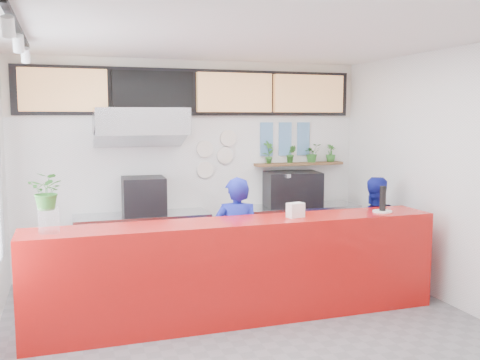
{
  "coord_description": "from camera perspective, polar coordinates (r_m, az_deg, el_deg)",
  "views": [
    {
      "loc": [
        -1.76,
        -4.96,
        2.2
      ],
      "look_at": [
        0.1,
        0.7,
        1.5
      ],
      "focal_mm": 40.0,
      "sensor_mm": 36.0,
      "label": 1
    }
  ],
  "objects": [
    {
      "name": "floor",
      "position": [
        5.71,
        1.29,
        -15.98
      ],
      "size": [
        5.0,
        5.0,
        0.0
      ],
      "primitive_type": "plane",
      "color": "slate",
      "rests_on": "ground"
    },
    {
      "name": "ceiling",
      "position": [
        5.33,
        1.38,
        15.33
      ],
      "size": [
        5.0,
        5.0,
        0.0
      ],
      "primitive_type": "plane",
      "rotation": [
        3.14,
        0.0,
        0.0
      ],
      "color": "silver"
    },
    {
      "name": "wall_back",
      "position": [
        7.7,
        -4.89,
        1.46
      ],
      "size": [
        5.0,
        0.0,
        5.0
      ],
      "primitive_type": "plane",
      "rotation": [
        1.57,
        0.0,
        0.0
      ],
      "color": "white",
      "rests_on": "ground"
    },
    {
      "name": "wall_right",
      "position": [
        6.58,
        22.32,
        0.08
      ],
      "size": [
        0.0,
        5.0,
        5.0
      ],
      "primitive_type": "plane",
      "rotation": [
        1.57,
        0.0,
        -1.57
      ],
      "color": "white",
      "rests_on": "ground"
    },
    {
      "name": "service_counter",
      "position": [
        5.88,
        -0.01,
        -9.6
      ],
      "size": [
        4.5,
        0.6,
        1.1
      ],
      "primitive_type": "cube",
      "color": "#B8100D",
      "rests_on": "ground"
    },
    {
      "name": "cream_band",
      "position": [
        7.67,
        -4.96,
        9.67
      ],
      "size": [
        5.0,
        0.02,
        0.8
      ],
      "primitive_type": "cube",
      "color": "beige",
      "rests_on": "wall_back"
    },
    {
      "name": "prep_bench",
      "position": [
        7.44,
        -10.32,
        -7.02
      ],
      "size": [
        1.8,
        0.6,
        0.9
      ],
      "primitive_type": "cube",
      "color": "#B2B5BA",
      "rests_on": "ground"
    },
    {
      "name": "panini_oven",
      "position": [
        7.31,
        -10.23,
        -1.67
      ],
      "size": [
        0.58,
        0.58,
        0.5
      ],
      "primitive_type": "cube",
      "rotation": [
        0.0,
        0.0,
        -0.04
      ],
      "color": "black",
      "rests_on": "prep_bench"
    },
    {
      "name": "extraction_hood",
      "position": [
        7.18,
        -10.55,
        6.19
      ],
      "size": [
        1.2,
        0.7,
        0.35
      ],
      "primitive_type": "cube",
      "color": "#B2B5BA",
      "rests_on": "ceiling"
    },
    {
      "name": "hood_lip",
      "position": [
        7.18,
        -10.52,
        4.59
      ],
      "size": [
        1.2,
        0.69,
        0.31
      ],
      "primitive_type": "cube",
      "rotation": [
        -0.35,
        0.0,
        0.0
      ],
      "color": "#B2B5BA",
      "rests_on": "ceiling"
    },
    {
      "name": "right_bench",
      "position": [
        8.06,
        6.17,
        -5.87
      ],
      "size": [
        1.8,
        0.6,
        0.9
      ],
      "primitive_type": "cube",
      "color": "#B2B5BA",
      "rests_on": "ground"
    },
    {
      "name": "espresso_machine",
      "position": [
        7.9,
        5.59,
        -0.95
      ],
      "size": [
        0.85,
        0.66,
        0.5
      ],
      "primitive_type": "cube",
      "rotation": [
        0.0,
        0.0,
        -0.13
      ],
      "color": "black",
      "rests_on": "right_bench"
    },
    {
      "name": "espresso_tray",
      "position": [
        7.87,
        5.61,
        0.67
      ],
      "size": [
        0.69,
        0.58,
        0.05
      ],
      "primitive_type": "cube",
      "rotation": [
        0.0,
        0.0,
        0.34
      ],
      "color": "silver",
      "rests_on": "espresso_machine"
    },
    {
      "name": "herb_shelf",
      "position": [
        8.12,
        6.33,
        1.72
      ],
      "size": [
        1.4,
        0.18,
        0.04
      ],
      "primitive_type": "cube",
      "color": "brown",
      "rests_on": "wall_back"
    },
    {
      "name": "menu_board_far_left",
      "position": [
        7.35,
        -18.32,
        9.09
      ],
      "size": [
        1.1,
        0.1,
        0.55
      ],
      "primitive_type": "cube",
      "color": "tan",
      "rests_on": "wall_back"
    },
    {
      "name": "menu_board_mid_left",
      "position": [
        7.44,
        -9.24,
        9.31
      ],
      "size": [
        1.1,
        0.1,
        0.55
      ],
      "primitive_type": "cube",
      "color": "black",
      "rests_on": "wall_back"
    },
    {
      "name": "menu_board_mid_right",
      "position": [
        7.71,
        -0.58,
        9.3
      ],
      "size": [
        1.1,
        0.1,
        0.55
      ],
      "primitive_type": "cube",
      "color": "tan",
      "rests_on": "wall_back"
    },
    {
      "name": "menu_board_far_right",
      "position": [
        8.14,
        7.33,
        9.11
      ],
      "size": [
        1.1,
        0.1,
        0.55
      ],
      "primitive_type": "cube",
      "color": "tan",
      "rests_on": "wall_back"
    },
    {
      "name": "soffit",
      "position": [
        7.64,
        -4.9,
        9.3
      ],
      "size": [
        4.8,
        0.04,
        0.65
      ],
      "primitive_type": "cube",
      "color": "black",
      "rests_on": "wall_back"
    },
    {
      "name": "track_rail",
      "position": [
        5.03,
        -22.62,
        14.65
      ],
      "size": [
        0.05,
        2.4,
        0.04
      ],
      "primitive_type": "cube",
      "color": "black",
      "rests_on": "ceiling"
    },
    {
      "name": "dec_plate_a",
      "position": [
        7.69,
        -3.77,
        3.33
      ],
      "size": [
        0.24,
        0.03,
        0.24
      ],
      "primitive_type": "cylinder",
      "rotation": [
        1.57,
        0.0,
        0.0
      ],
      "color": "silver",
      "rests_on": "wall_back"
    },
    {
      "name": "dec_plate_b",
      "position": [
        7.78,
        -1.62,
        2.64
      ],
      "size": [
        0.24,
        0.03,
        0.24
      ],
      "primitive_type": "cylinder",
      "rotation": [
        1.57,
        0.0,
        0.0
      ],
      "color": "silver",
      "rests_on": "wall_back"
    },
    {
      "name": "dec_plate_c",
      "position": [
        7.71,
        -3.75,
        1.11
      ],
      "size": [
        0.24,
        0.03,
        0.24
      ],
      "primitive_type": "cylinder",
      "rotation": [
        1.57,
        0.0,
        0.0
      ],
      "color": "silver",
      "rests_on": "wall_back"
    },
    {
      "name": "dec_plate_d",
      "position": [
        7.78,
        -1.27,
        4.49
      ],
      "size": [
        0.24,
        0.03,
        0.24
      ],
      "primitive_type": "cylinder",
      "rotation": [
        1.57,
        0.0,
        0.0
      ],
      "color": "silver",
      "rests_on": "wall_back"
    },
    {
      "name": "photo_frame_a",
      "position": [
        7.98,
        2.85,
        5.26
      ],
      "size": [
        0.2,
        0.02,
        0.25
      ],
      "primitive_type": "cube",
      "color": "#598CBF",
      "rests_on": "wall_back"
    },
    {
      "name": "photo_frame_b",
      "position": [
        8.09,
        4.84,
        5.26
      ],
      "size": [
        0.2,
        0.02,
        0.25
      ],
      "primitive_type": "cube",
      "color": "#598CBF",
      "rests_on": "wall_back"
    },
    {
      "name": "photo_frame_c",
      "position": [
        8.21,
        6.78,
        5.26
      ],
      "size": [
        0.2,
        0.02,
        0.25
      ],
      "primitive_type": "cube",
      "color": "#598CBF",
      "rests_on": "wall_back"
    },
    {
      "name": "photo_frame_d",
      "position": [
        7.99,
        2.84,
        3.46
      ],
      "size": [
        0.2,
        0.02,
        0.25
      ],
      "primitive_type": "cube",
      "color": "#598CBF",
      "rests_on": "wall_back"
    },
    {
      "name": "photo_frame_e",
      "position": [
        8.1,
        4.83,
        3.49
      ],
      "size": [
        0.2,
        0.02,
        0.25
      ],
      "primitive_type": "cube",
      "color": "#598CBF",
      "rests_on": "wall_back"
    },
    {
      "name": "photo_frame_f",
      "position": [
        8.22,
        6.75,
        3.52
      ],
      "size": [
        0.2,
        0.02,
        0.25
      ],
      "primitive_type": "cube",
      "color": "#598CBF",
      "rests_on": "wall_back"
    },
    {
      "name": "staff_center",
      "position": [
        6.3,
        -0.37,
        -6.53
      ],
      "size": [
        0.63,
        0.5,
        1.52
      ],
      "primitive_type": "imported",
      "rotation": [
        0.0,
        0.0,
        2.86
      ],
      "color": "#151E94",
      "rests_on": "ground"
    },
    {
      "name": "staff_right",
      "position": [
        7.27,
        13.99,
        -5.3
      ],
      "size": [
        0.77,
        0.65,
        1.43
      ],
      "primitive_type": "imported",
      "rotation": [
        0.0,
        0.0,
        2.98
      ],
      "color": "#151E94",
      "rests_on": "ground"
    },
    {
      "name": "herb_a",
      "position": [
        7.92,
        3.08,
        3.0
      ],
      "size": [
        0.21,
        0.18,
        0.34
      ],
      "primitive_type": "imported",
      "rotation": [
        0.0,
        0.0,
        0.37
      ],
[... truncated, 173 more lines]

